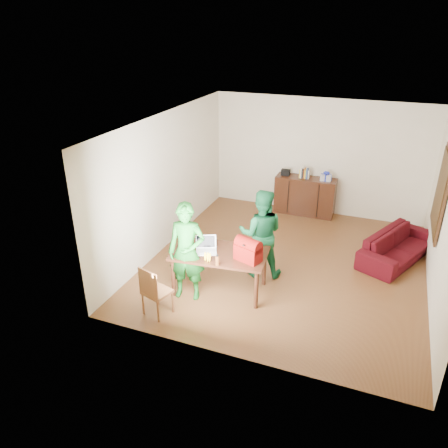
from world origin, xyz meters
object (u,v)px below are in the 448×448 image
at_px(person_near, 187,252).
at_px(red_bag, 248,252).
at_px(person_far, 261,234).
at_px(bottle, 217,260).
at_px(chair, 157,300).
at_px(laptop, 206,250).
at_px(sofa, 398,246).
at_px(table, 220,257).

height_order(person_near, red_bag, person_near).
bearing_deg(person_far, bottle, 58.21).
height_order(chair, person_far, person_far).
distance_m(person_near, person_far, 1.45).
distance_m(person_far, red_bag, 0.84).
bearing_deg(red_bag, person_far, 111.51).
xyz_separation_m(laptop, sofa, (3.02, 2.32, -0.50)).
distance_m(chair, laptop, 1.15).
distance_m(table, red_bag, 0.58).
bearing_deg(chair, person_near, 85.96).
height_order(person_near, person_far, person_near).
relative_size(person_near, bottle, 9.13).
xyz_separation_m(person_far, red_bag, (0.04, -0.83, 0.07)).
height_order(chair, red_bag, red_bag).
bearing_deg(sofa, chair, 157.50).
xyz_separation_m(chair, red_bag, (1.19, 0.92, 0.64)).
bearing_deg(laptop, person_near, -152.21).
distance_m(person_near, sofa, 4.19).
xyz_separation_m(bottle, sofa, (2.69, 2.65, -0.55)).
relative_size(red_bag, sofa, 0.22).
bearing_deg(person_near, table, 29.54).
height_order(laptop, sofa, laptop).
xyz_separation_m(person_near, laptop, (0.22, 0.28, -0.06)).
height_order(chair, laptop, laptop).
height_order(table, person_near, person_near).
relative_size(person_far, bottle, 8.88).
xyz_separation_m(person_near, person_far, (0.91, 1.12, -0.02)).
relative_size(person_far, red_bag, 3.92).
distance_m(table, laptop, 0.26).
relative_size(laptop, sofa, 0.21).
bearing_deg(laptop, chair, -141.04).
bearing_deg(person_near, bottle, -15.05).
relative_size(laptop, bottle, 2.20).
height_order(bottle, red_bag, red_bag).
bearing_deg(red_bag, person_near, -144.03).
bearing_deg(person_near, laptop, 41.25).
distance_m(laptop, sofa, 3.84).
bearing_deg(table, person_near, -146.23).
xyz_separation_m(table, chair, (-0.67, -0.99, -0.39)).
bearing_deg(sofa, bottle, 159.19).
distance_m(table, person_near, 0.59).
xyz_separation_m(table, bottle, (0.12, -0.40, 0.18)).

